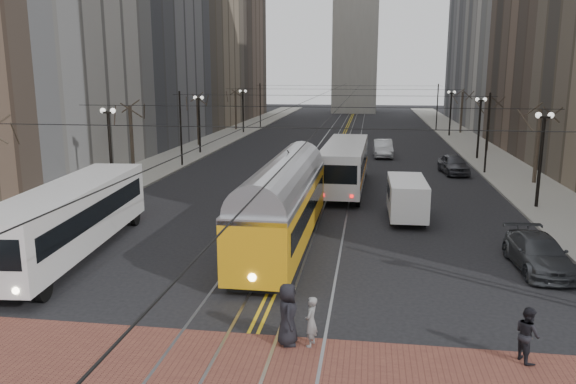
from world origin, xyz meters
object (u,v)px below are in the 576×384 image
(sedan_silver, at_px, (383,148))
(pedestrian_c, at_px, (528,334))
(sedan_parked, at_px, (538,253))
(pedestrian_a, at_px, (288,314))
(rear_bus, at_px, (345,167))
(sedan_grey, at_px, (454,164))
(transit_bus, at_px, (71,221))
(pedestrian_b, at_px, (311,321))
(cargo_van, at_px, (407,200))
(streetcar, at_px, (283,212))

(sedan_silver, bearing_deg, pedestrian_c, -87.29)
(sedan_parked, relative_size, pedestrian_a, 2.54)
(rear_bus, xyz_separation_m, sedan_silver, (3.00, 16.52, -0.80))
(sedan_grey, relative_size, pedestrian_c, 2.87)
(pedestrian_c, bearing_deg, pedestrian_a, 71.76)
(transit_bus, xyz_separation_m, sedan_grey, (20.12, 24.20, -0.80))
(transit_bus, bearing_deg, pedestrian_b, -36.51)
(cargo_van, height_order, sedan_silver, cargo_van)
(streetcar, height_order, sedan_silver, streetcar)
(sedan_silver, height_order, pedestrian_b, sedan_silver)
(pedestrian_a, distance_m, pedestrian_c, 6.96)
(pedestrian_b, bearing_deg, cargo_van, 178.88)
(sedan_parked, distance_m, pedestrian_a, 12.53)
(pedestrian_c, bearing_deg, sedan_parked, -35.46)
(pedestrian_a, bearing_deg, pedestrian_b, -99.90)
(transit_bus, bearing_deg, sedan_parked, -2.19)
(sedan_silver, bearing_deg, pedestrian_b, -96.18)
(streetcar, xyz_separation_m, pedestrian_a, (1.69, -10.08, -0.65))
(cargo_van, relative_size, sedan_silver, 1.02)
(transit_bus, relative_size, sedan_parked, 2.59)
(transit_bus, relative_size, pedestrian_a, 6.58)
(transit_bus, height_order, sedan_parked, transit_bus)
(sedan_silver, xyz_separation_m, pedestrian_c, (3.35, -40.21, -0.01))
(sedan_parked, height_order, pedestrian_a, pedestrian_a)
(sedan_silver, relative_size, pedestrian_c, 3.10)
(rear_bus, relative_size, sedan_silver, 2.48)
(streetcar, height_order, sedan_grey, streetcar)
(sedan_parked, height_order, pedestrian_c, pedestrian_c)
(transit_bus, height_order, cargo_van, transit_bus)
(sedan_grey, relative_size, sedan_silver, 0.92)
(pedestrian_a, bearing_deg, sedan_grey, -26.26)
(rear_bus, relative_size, pedestrian_a, 6.46)
(sedan_grey, xyz_separation_m, pedestrian_b, (-8.46, -31.27, -0.00))
(sedan_grey, height_order, sedan_parked, sedan_grey)
(sedan_grey, relative_size, pedestrian_a, 2.41)
(streetcar, xyz_separation_m, sedan_silver, (5.30, 30.13, -0.80))
(transit_bus, distance_m, streetcar, 9.72)
(transit_bus, bearing_deg, pedestrian_a, -38.14)
(cargo_van, distance_m, pedestrian_c, 15.96)
(streetcar, xyz_separation_m, pedestrian_c, (8.65, -10.08, -0.80))
(rear_bus, height_order, pedestrian_c, rear_bus)
(sedan_grey, relative_size, sedan_parked, 0.95)
(rear_bus, relative_size, pedestrian_c, 7.68)
(rear_bus, distance_m, sedan_grey, 11.48)
(sedan_grey, height_order, sedan_silver, sedan_silver)
(pedestrian_a, xyz_separation_m, pedestrian_c, (6.96, 0.00, -0.16))
(rear_bus, xyz_separation_m, pedestrian_a, (-0.61, -23.69, -0.65))
(streetcar, xyz_separation_m, rear_bus, (2.30, 13.60, 0.01))
(rear_bus, height_order, sedan_silver, rear_bus)
(cargo_van, xyz_separation_m, sedan_grey, (4.71, 15.51, -0.35))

